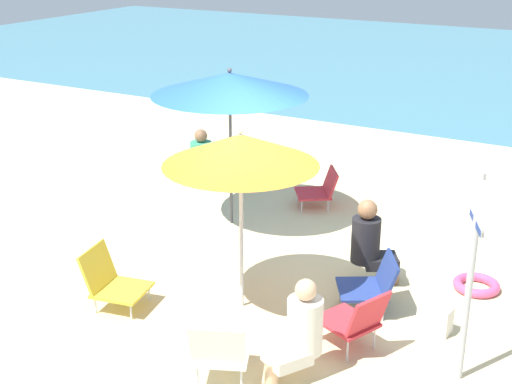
# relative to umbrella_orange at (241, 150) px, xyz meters

# --- Properties ---
(ground_plane) EXTENTS (40.00, 40.00, 0.00)m
(ground_plane) POSITION_rel_umbrella_orange_xyz_m (0.21, 0.59, -1.72)
(ground_plane) COLOR beige
(umbrella_orange) EXTENTS (1.55, 1.55, 1.94)m
(umbrella_orange) POSITION_rel_umbrella_orange_xyz_m (0.00, 0.00, 0.00)
(umbrella_orange) COLOR silver
(umbrella_orange) RESTS_ON ground_plane
(umbrella_blue) EXTENTS (2.01, 2.01, 2.10)m
(umbrella_blue) POSITION_rel_umbrella_orange_xyz_m (-1.24, 1.87, 0.18)
(umbrella_blue) COLOR #4C4C51
(umbrella_blue) RESTS_ON ground_plane
(beach_chair_a) EXTENTS (0.75, 0.74, 0.54)m
(beach_chair_a) POSITION_rel_umbrella_orange_xyz_m (-0.45, 3.00, -1.45)
(beach_chair_a) COLOR red
(beach_chair_a) RESTS_ON ground_plane
(beach_chair_b) EXTENTS (0.69, 0.61, 0.63)m
(beach_chair_b) POSITION_rel_umbrella_orange_xyz_m (-1.20, -0.65, -1.42)
(beach_chair_b) COLOR gold
(beach_chair_b) RESTS_ON ground_plane
(beach_chair_c) EXTENTS (0.68, 0.74, 0.69)m
(beach_chair_c) POSITION_rel_umbrella_orange_xyz_m (0.53, -1.28, -1.37)
(beach_chair_c) COLOR white
(beach_chair_c) RESTS_ON ground_plane
(beach_chair_d) EXTENTS (0.75, 0.73, 0.60)m
(beach_chair_d) POSITION_rel_umbrella_orange_xyz_m (1.23, 0.55, -1.40)
(beach_chair_d) COLOR navy
(beach_chair_d) RESTS_ON ground_plane
(beach_chair_e) EXTENTS (0.73, 0.65, 0.65)m
(beach_chair_e) POSITION_rel_umbrella_orange_xyz_m (1.35, -0.22, -1.39)
(beach_chair_e) COLOR red
(beach_chair_e) RESTS_ON ground_plane
(person_a) EXTENTS (0.54, 0.54, 0.89)m
(person_a) POSITION_rel_umbrella_orange_xyz_m (-2.38, 2.98, -1.28)
(person_a) COLOR #389970
(person_a) RESTS_ON ground_plane
(person_b) EXTENTS (0.55, 0.47, 1.00)m
(person_b) POSITION_rel_umbrella_orange_xyz_m (0.98, 1.12, -1.21)
(person_b) COLOR black
(person_b) RESTS_ON ground_plane
(person_c) EXTENTS (0.48, 0.55, 0.95)m
(person_c) POSITION_rel_umbrella_orange_xyz_m (1.08, -0.84, -1.25)
(person_c) COLOR silver
(person_c) RESTS_ON ground_plane
(warning_sign) EXTENTS (0.22, 0.46, 1.92)m
(warning_sign) POSITION_rel_umbrella_orange_xyz_m (2.33, -0.17, -0.45)
(warning_sign) COLOR #ADADB2
(warning_sign) RESTS_ON ground_plane
(swim_ring) EXTENTS (0.51, 0.51, 0.10)m
(swim_ring) POSITION_rel_umbrella_orange_xyz_m (2.09, 1.56, -1.67)
(swim_ring) COLOR #E54C7F
(swim_ring) RESTS_ON ground_plane
(beach_bag) EXTENTS (0.34, 0.22, 0.28)m
(beach_bag) POSITION_rel_umbrella_orange_xyz_m (1.92, 0.48, -1.58)
(beach_bag) COLOR silver
(beach_bag) RESTS_ON ground_plane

